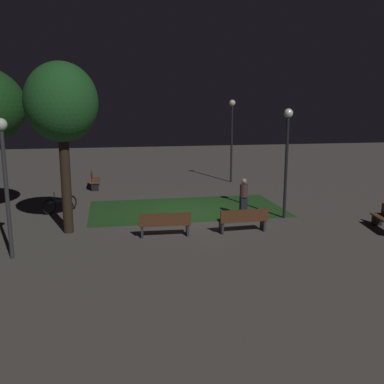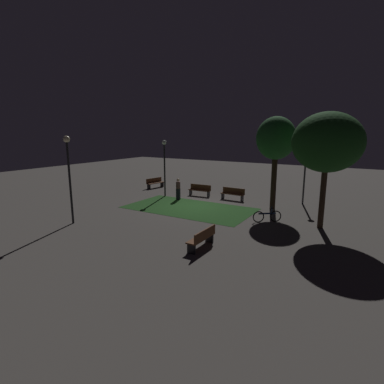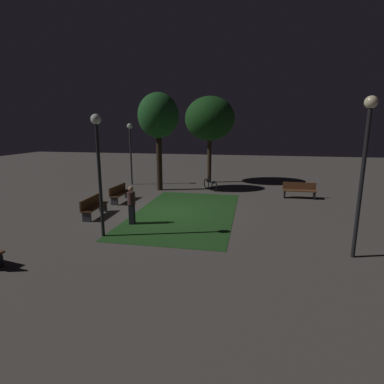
{
  "view_description": "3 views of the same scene",
  "coord_description": "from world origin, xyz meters",
  "px_view_note": "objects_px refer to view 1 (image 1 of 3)",
  "views": [
    {
      "loc": [
        -3.27,
        -17.59,
        4.55
      ],
      "look_at": [
        0.12,
        -0.15,
        0.95
      ],
      "focal_mm": 40.39,
      "sensor_mm": 36.0,
      "label": 1
    },
    {
      "loc": [
        -10.16,
        17.48,
        5.05
      ],
      "look_at": [
        -0.01,
        0.49,
        1.06
      ],
      "focal_mm": 28.16,
      "sensor_mm": 36.0,
      "label": 2
    },
    {
      "loc": [
        13.54,
        3.78,
        3.99
      ],
      "look_at": [
        0.14,
        1.13,
        1.03
      ],
      "focal_mm": 28.47,
      "sensor_mm": 36.0,
      "label": 3
    }
  ],
  "objects_px": {
    "bench_back_row": "(243,219)",
    "lamp_post_near_wall": "(4,164)",
    "pedestrian": "(244,197)",
    "lamp_post_plaza_west": "(232,127)",
    "bicycle": "(60,204)",
    "bench_corner": "(165,223)",
    "bench_front_right": "(94,180)",
    "tree_back_left": "(61,104)",
    "lamp_post_plaza_east": "(287,144)"
  },
  "relations": [
    {
      "from": "bicycle",
      "to": "lamp_post_near_wall",
      "type": "bearing_deg",
      "value": -98.41
    },
    {
      "from": "lamp_post_plaza_west",
      "to": "bicycle",
      "type": "distance_m",
      "value": 11.31
    },
    {
      "from": "tree_back_left",
      "to": "lamp_post_near_wall",
      "type": "relative_size",
      "value": 1.43
    },
    {
      "from": "tree_back_left",
      "to": "lamp_post_plaza_west",
      "type": "height_order",
      "value": "tree_back_left"
    },
    {
      "from": "bench_front_right",
      "to": "tree_back_left",
      "type": "height_order",
      "value": "tree_back_left"
    },
    {
      "from": "lamp_post_near_wall",
      "to": "bicycle",
      "type": "relative_size",
      "value": 3.09
    },
    {
      "from": "bench_back_row",
      "to": "lamp_post_near_wall",
      "type": "height_order",
      "value": "lamp_post_near_wall"
    },
    {
      "from": "bicycle",
      "to": "pedestrian",
      "type": "height_order",
      "value": "pedestrian"
    },
    {
      "from": "bench_back_row",
      "to": "bench_front_right",
      "type": "distance_m",
      "value": 11.1
    },
    {
      "from": "lamp_post_plaza_west",
      "to": "lamp_post_plaza_east",
      "type": "distance_m",
      "value": 8.51
    },
    {
      "from": "lamp_post_near_wall",
      "to": "tree_back_left",
      "type": "bearing_deg",
      "value": 59.8
    },
    {
      "from": "bench_front_right",
      "to": "lamp_post_near_wall",
      "type": "bearing_deg",
      "value": -101.0
    },
    {
      "from": "lamp_post_plaza_west",
      "to": "lamp_post_plaza_east",
      "type": "xyz_separation_m",
      "value": [
        -0.19,
        -8.51,
        -0.25
      ]
    },
    {
      "from": "bench_back_row",
      "to": "pedestrian",
      "type": "height_order",
      "value": "pedestrian"
    },
    {
      "from": "tree_back_left",
      "to": "lamp_post_plaza_west",
      "type": "relative_size",
      "value": 1.24
    },
    {
      "from": "lamp_post_plaza_east",
      "to": "pedestrian",
      "type": "bearing_deg",
      "value": 162.55
    },
    {
      "from": "bicycle",
      "to": "lamp_post_plaza_east",
      "type": "bearing_deg",
      "value": -16.82
    },
    {
      "from": "bench_front_right",
      "to": "lamp_post_plaza_west",
      "type": "height_order",
      "value": "lamp_post_plaza_west"
    },
    {
      "from": "bench_front_right",
      "to": "lamp_post_plaza_east",
      "type": "relative_size",
      "value": 0.41
    },
    {
      "from": "lamp_post_plaza_east",
      "to": "bench_front_right",
      "type": "bearing_deg",
      "value": 134.32
    },
    {
      "from": "bench_front_right",
      "to": "lamp_post_plaza_east",
      "type": "height_order",
      "value": "lamp_post_plaza_east"
    },
    {
      "from": "bench_back_row",
      "to": "bench_front_right",
      "type": "bearing_deg",
      "value": 119.95
    },
    {
      "from": "bicycle",
      "to": "bench_front_right",
      "type": "bearing_deg",
      "value": 76.26
    },
    {
      "from": "bench_back_row",
      "to": "tree_back_left",
      "type": "distance_m",
      "value": 7.53
    },
    {
      "from": "bench_back_row",
      "to": "tree_back_left",
      "type": "bearing_deg",
      "value": 169.05
    },
    {
      "from": "bench_front_right",
      "to": "pedestrian",
      "type": "height_order",
      "value": "pedestrian"
    },
    {
      "from": "bench_back_row",
      "to": "lamp_post_plaza_east",
      "type": "distance_m",
      "value": 3.76
    },
    {
      "from": "pedestrian",
      "to": "lamp_post_plaza_west",
      "type": "bearing_deg",
      "value": 77.5
    },
    {
      "from": "tree_back_left",
      "to": "bench_back_row",
      "type": "bearing_deg",
      "value": -10.95
    },
    {
      "from": "lamp_post_plaza_west",
      "to": "pedestrian",
      "type": "height_order",
      "value": "lamp_post_plaza_west"
    },
    {
      "from": "bench_corner",
      "to": "pedestrian",
      "type": "height_order",
      "value": "pedestrian"
    },
    {
      "from": "bench_front_right",
      "to": "lamp_post_plaza_west",
      "type": "distance_m",
      "value": 8.48
    },
    {
      "from": "lamp_post_plaza_east",
      "to": "lamp_post_near_wall",
      "type": "distance_m",
      "value": 10.34
    },
    {
      "from": "lamp_post_plaza_east",
      "to": "pedestrian",
      "type": "distance_m",
      "value": 2.72
    },
    {
      "from": "lamp_post_plaza_east",
      "to": "bicycle",
      "type": "distance_m",
      "value": 9.86
    },
    {
      "from": "bench_back_row",
      "to": "lamp_post_plaza_west",
      "type": "xyz_separation_m",
      "value": [
        2.46,
        10.13,
        2.77
      ]
    },
    {
      "from": "bench_front_right",
      "to": "bicycle",
      "type": "height_order",
      "value": "bicycle"
    },
    {
      "from": "lamp_post_plaza_west",
      "to": "bench_front_right",
      "type": "bearing_deg",
      "value": -176.34
    },
    {
      "from": "lamp_post_near_wall",
      "to": "bench_corner",
      "type": "bearing_deg",
      "value": 14.93
    },
    {
      "from": "pedestrian",
      "to": "lamp_post_plaza_east",
      "type": "bearing_deg",
      "value": -17.45
    },
    {
      "from": "bicycle",
      "to": "pedestrian",
      "type": "relative_size",
      "value": 0.84
    },
    {
      "from": "tree_back_left",
      "to": "pedestrian",
      "type": "relative_size",
      "value": 3.73
    },
    {
      "from": "bench_back_row",
      "to": "tree_back_left",
      "type": "xyz_separation_m",
      "value": [
        -6.21,
        1.2,
        4.08
      ]
    },
    {
      "from": "lamp_post_near_wall",
      "to": "pedestrian",
      "type": "relative_size",
      "value": 2.6
    },
    {
      "from": "bench_front_right",
      "to": "pedestrian",
      "type": "distance_m",
      "value": 9.75
    },
    {
      "from": "bench_front_right",
      "to": "pedestrian",
      "type": "xyz_separation_m",
      "value": [
        6.22,
        -7.5,
        0.37
      ]
    },
    {
      "from": "lamp_post_near_wall",
      "to": "bench_front_right",
      "type": "bearing_deg",
      "value": 79.0
    },
    {
      "from": "tree_back_left",
      "to": "bench_corner",
      "type": "bearing_deg",
      "value": -19.67
    },
    {
      "from": "lamp_post_near_wall",
      "to": "bicycle",
      "type": "distance_m",
      "value": 6.25
    },
    {
      "from": "lamp_post_plaza_east",
      "to": "bicycle",
      "type": "xyz_separation_m",
      "value": [
        -9.09,
        2.75,
        -2.66
      ]
    }
  ]
}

